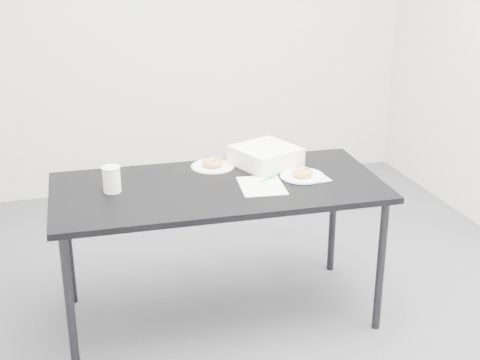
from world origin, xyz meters
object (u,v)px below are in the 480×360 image
object	(u,v)px
donut_near	(302,172)
plate_near	(302,176)
table	(218,195)
plate_far	(213,166)
coffee_cup	(112,179)
donut_far	(213,163)
pen	(269,178)
scorecard	(262,186)
bakery_box	(266,156)

from	to	relation	value
donut_near	plate_near	bearing A→B (deg)	-90.00
table	plate_far	world-z (taller)	plate_far
donut_near	coffee_cup	distance (m)	0.97
donut_near	donut_far	world-z (taller)	donut_near
plate_near	plate_far	distance (m)	0.49
pen	coffee_cup	distance (m)	0.79
scorecard	table	bearing A→B (deg)	166.45
plate_near	bakery_box	world-z (taller)	bakery_box
table	scorecard	xyz separation A→B (m)	(0.20, -0.08, 0.06)
coffee_cup	scorecard	bearing A→B (deg)	-10.67
plate_near	plate_far	size ratio (longest dim) A/B	0.99
scorecard	donut_far	xyz separation A→B (m)	(-0.17, 0.34, 0.02)
scorecard	bakery_box	xyz separation A→B (m)	(0.12, 0.29, 0.05)
pen	coffee_cup	size ratio (longest dim) A/B	0.98
donut_near	bakery_box	bearing A→B (deg)	117.09
table	coffee_cup	size ratio (longest dim) A/B	13.00
plate_near	plate_far	xyz separation A→B (m)	(-0.40, 0.28, -0.00)
pen	donut_near	world-z (taller)	donut_near
pen	plate_near	world-z (taller)	pen
bakery_box	pen	bearing A→B (deg)	-125.74
donut_near	donut_far	distance (m)	0.49
plate_far	coffee_cup	size ratio (longest dim) A/B	1.79
plate_near	donut_near	bearing A→B (deg)	90.00
plate_far	coffee_cup	world-z (taller)	coffee_cup
table	plate_far	distance (m)	0.27
donut_far	pen	bearing A→B (deg)	-48.39
pen	donut_near	bearing A→B (deg)	-43.79
plate_far	bakery_box	bearing A→B (deg)	-9.28
scorecard	donut_far	distance (m)	0.37
donut_near	plate_far	distance (m)	0.49
pen	coffee_cup	xyz separation A→B (m)	(-0.79, 0.06, 0.06)
scorecard	coffee_cup	distance (m)	0.74
plate_near	coffee_cup	bearing A→B (deg)	175.09
plate_far	donut_far	xyz separation A→B (m)	(0.00, 0.00, 0.02)
bakery_box	donut_far	bearing A→B (deg)	149.56
table	bakery_box	world-z (taller)	bakery_box
scorecard	bakery_box	size ratio (longest dim) A/B	0.91
pen	donut_near	distance (m)	0.18
table	plate_near	bearing A→B (deg)	-0.43
pen	plate_near	xyz separation A→B (m)	(0.18, -0.02, -0.00)
plate_far	donut_far	world-z (taller)	donut_far
donut_far	bakery_box	size ratio (longest dim) A/B	0.36
plate_near	table	bearing A→B (deg)	177.09
table	pen	xyz separation A→B (m)	(0.27, 0.00, 0.06)
donut_near	coffee_cup	size ratio (longest dim) A/B	0.84
pen	donut_far	bearing A→B (deg)	95.51
plate_near	bakery_box	xyz separation A→B (m)	(-0.12, 0.24, 0.04)
scorecard	plate_near	world-z (taller)	plate_near
plate_far	bakery_box	xyz separation A→B (m)	(0.28, -0.05, 0.05)
table	donut_near	size ratio (longest dim) A/B	15.56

